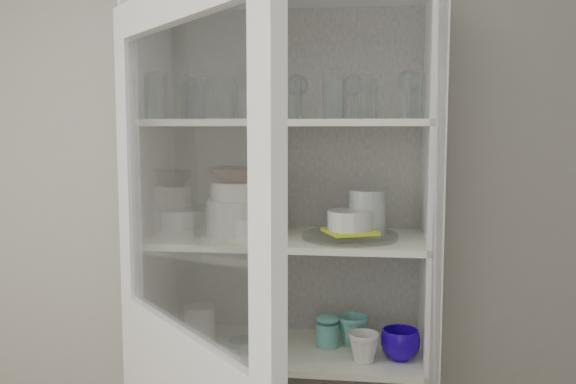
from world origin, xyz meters
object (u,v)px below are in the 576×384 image
Objects in this scene: goblet_3 at (409,92)px; mug_white at (364,347)px; pantry_cabinet at (290,319)px; goblet_0 at (191,99)px; cream_bowl at (239,191)px; measuring_cups at (242,345)px; plate_stack_back at (185,217)px; teal_jar at (328,333)px; terracotta_bowl at (239,175)px; yellow_trivet at (350,232)px; white_ramekin at (350,220)px; mug_teal at (353,330)px; plate_stack_front at (240,217)px; white_canister at (200,324)px; goblet_1 at (298,95)px; goblet_2 at (353,95)px; mug_blue at (400,344)px; glass_platter at (350,236)px; grey_bowl_stack at (367,213)px.

mug_white is at bearing -127.76° from goblet_3.
pantry_cabinet is 0.89m from goblet_0.
measuring_cups is at bearing -71.55° from cream_bowl.
plate_stack_back is 0.68m from teal_jar.
measuring_cups is at bearing -37.49° from plate_stack_back.
terracotta_bowl is 0.43m from yellow_trivet.
yellow_trivet is 0.04m from white_ramekin.
goblet_3 reaches higher than mug_teal.
white_ramekin is (0.38, -0.01, -0.00)m from plate_stack_front.
white_canister is (-0.32, -0.07, -0.01)m from pantry_cabinet.
goblet_1 is 0.49m from plate_stack_front.
goblet_2 is 0.49m from terracotta_bowl.
mug_blue is (0.80, -0.21, -0.38)m from plate_stack_back.
goblet_0 reaches higher than mug_blue.
goblet_1 is 0.91× the size of cream_bowl.
white_ramekin reaches higher than yellow_trivet.
white_ramekin is at bearing 0.00° from glass_platter.
goblet_3 is 0.88m from mug_white.
measuring_cups is (-0.15, -0.13, -0.06)m from pantry_cabinet.
cream_bowl is 1.88× the size of mug_white.
teal_jar is at bearing 2.10° from white_canister.
goblet_0 is at bearing 165.17° from white_ramekin.
goblet_0 is at bearing 140.56° from measuring_cups.
yellow_trivet is at bearing 140.69° from mug_white.
teal_jar is (-0.08, 0.05, -0.37)m from yellow_trivet.
grey_bowl_stack is (0.06, 0.06, 0.07)m from glass_platter.
plate_stack_front is at bearing 108.45° from measuring_cups.
grey_bowl_stack reaches higher than mug_teal.
pantry_cabinet is at bearing 39.88° from measuring_cups.
plate_stack_front is 0.39m from glass_platter.
plate_stack_back is 0.32m from cream_bowl.
terracotta_bowl is (-0.00, 0.00, 0.15)m from plate_stack_front.
pantry_cabinet is 0.42m from yellow_trivet.
pantry_cabinet is at bearing 162.61° from mug_white.
plate_stack_front is at bearing -9.10° from white_canister.
goblet_0 is 0.78× the size of terracotta_bowl.
white_canister is at bearing -177.90° from teal_jar.
pantry_cabinet is 0.32m from mug_white.
goblet_3 is 1.24× the size of white_ramekin.
goblet_2 reaches higher than grey_bowl_stack.
teal_jar is (-0.08, 0.05, -0.36)m from glass_platter.
goblet_0 is at bearing 176.10° from mug_white.
goblet_0 is 1.64× the size of measuring_cups.
pantry_cabinet is 10.63× the size of cream_bowl.
cream_bowl is at bearing -175.25° from mug_white.
mug_white is (-0.12, -0.04, -0.00)m from mug_blue.
mug_white is at bearing -11.07° from plate_stack_front.
glass_platter is (0.63, -0.17, -0.03)m from plate_stack_back.
goblet_2 is 1.82× the size of measuring_cups.
pantry_cabinet is 13.66× the size of white_ramekin.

